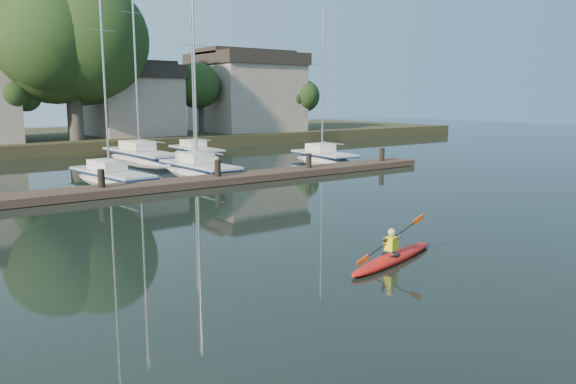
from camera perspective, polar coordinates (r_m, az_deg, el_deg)
ground at (r=16.38m, az=8.13°, el=-6.11°), size 160.00×160.00×0.00m
kayak at (r=15.58m, az=10.61°, el=-6.40°), size 4.13×1.54×1.32m
dock at (r=27.84m, az=-12.51°, el=0.71°), size 34.00×2.00×1.80m
sailboat_2 at (r=31.25m, az=-17.47°, el=0.76°), size 2.79×8.24×13.37m
sailboat_3 at (r=33.23m, az=-9.02°, el=1.56°), size 2.27×7.93×12.71m
sailboat_4 at (r=39.42m, az=3.62°, el=2.92°), size 2.66×6.94×11.52m
sailboat_6 at (r=41.09m, az=-14.65°, el=2.88°), size 2.68×10.94×17.27m
sailboat_7 at (r=43.90m, az=-9.34°, el=3.51°), size 2.28×7.63×12.18m
shore at (r=53.02m, az=-22.82°, el=7.62°), size 90.00×25.25×12.75m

